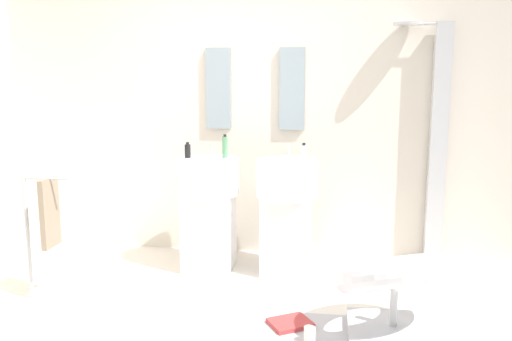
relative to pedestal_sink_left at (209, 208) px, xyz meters
The scene contains 15 objects.
ground_plane 1.28m from the pedestal_sink_left, 73.66° to the right, with size 4.80×3.60×0.04m, color silver.
rear_partition 1.00m from the pedestal_sink_left, 58.51° to the left, with size 4.80×0.10×2.60m, color beige.
pedestal_sink_left is the anchor object (origin of this frame).
pedestal_sink_right 0.65m from the pedestal_sink_left, ahead, with size 0.51×0.51×1.04m.
vanity_mirror_left 1.08m from the pedestal_sink_left, 90.00° to the left, with size 0.22×0.03×0.71m, color #8C9EA8.
vanity_mirror_right 1.26m from the pedestal_sink_left, 35.34° to the left, with size 0.22×0.03×0.71m, color #8C9EA8.
shower_column 2.01m from the pedestal_sink_left, 12.29° to the left, with size 0.49×0.24×2.05m.
lounge_chair 1.76m from the pedestal_sink_left, 36.18° to the right, with size 1.02×1.02×0.65m.
towel_rack 1.29m from the pedestal_sink_left, 141.30° to the right, with size 0.37×0.22×0.95m.
area_rug 1.50m from the pedestal_sink_left, 53.39° to the right, with size 0.92×0.64×0.01m, color #B2B2B7.
magazine_red 1.36m from the pedestal_sink_left, 53.02° to the right, with size 0.26×0.21×0.03m, color #B73838.
coffee_mug 1.59m from the pedestal_sink_left, 53.81° to the right, with size 0.07×0.07×0.10m, color white.
soap_bottle_black 0.51m from the pedestal_sink_left, behind, with size 0.05×0.05×0.13m.
soap_bottle_clear 0.92m from the pedestal_sink_left, ahead, with size 0.05×0.05×0.12m.
soap_bottle_green 0.53m from the pedestal_sink_left, 15.17° to the left, with size 0.04×0.04×0.19m.
Camera 1 is at (0.66, -3.21, 1.62)m, focal length 38.11 mm.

